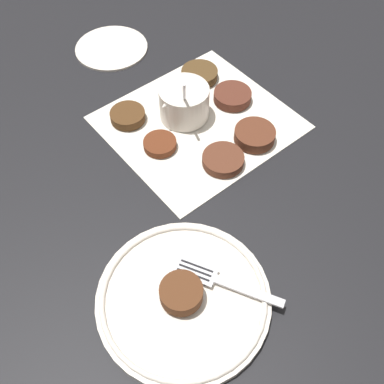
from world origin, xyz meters
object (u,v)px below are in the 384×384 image
object	(u,v)px
fritter_on_plate	(181,293)
extra_saucer	(111,47)
sauce_bowl	(184,104)
serving_plate	(183,298)
fork	(216,279)

from	to	relation	value
fritter_on_plate	extra_saucer	bearing A→B (deg)	-118.70
sauce_bowl	serving_plate	world-z (taller)	sauce_bowl
serving_plate	extra_saucer	size ratio (longest dim) A/B	1.57
fritter_on_plate	fork	distance (m)	0.05
sauce_bowl	fritter_on_plate	distance (m)	0.36
sauce_bowl	fork	distance (m)	0.34
serving_plate	fritter_on_plate	bearing A→B (deg)	-25.40
fritter_on_plate	fork	bearing A→B (deg)	162.68
fork	sauce_bowl	bearing A→B (deg)	-126.28
serving_plate	extra_saucer	distance (m)	0.58
sauce_bowl	serving_plate	bearing A→B (deg)	46.11
sauce_bowl	extra_saucer	distance (m)	0.26
sauce_bowl	extra_saucer	bearing A→B (deg)	-96.37
sauce_bowl	extra_saucer	world-z (taller)	sauce_bowl
sauce_bowl	fork	size ratio (longest dim) A/B	0.78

